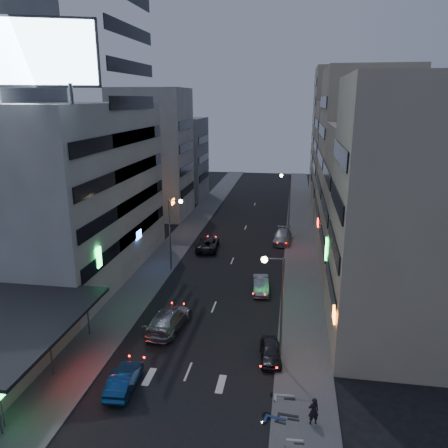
% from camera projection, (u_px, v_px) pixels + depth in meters
% --- Properties ---
extents(ground, '(180.00, 180.00, 0.00)m').
position_uv_depth(ground, '(173.00, 410.00, 26.74)').
color(ground, black).
rests_on(ground, ground).
extents(sidewalk_left, '(4.00, 120.00, 0.12)m').
position_uv_depth(sidewalk_left, '(175.00, 246.00, 56.41)').
color(sidewalk_left, '#4C4C4F').
rests_on(sidewalk_left, ground).
extents(sidewalk_right, '(4.00, 120.00, 0.12)m').
position_uv_depth(sidewalk_right, '(301.00, 253.00, 53.96)').
color(sidewalk_right, '#4C4C4F').
rests_on(sidewalk_right, ground).
extents(white_building, '(14.00, 24.00, 18.00)m').
position_uv_depth(white_building, '(65.00, 192.00, 45.82)').
color(white_building, beige).
rests_on(white_building, ground).
extents(shophouse_near, '(10.00, 11.00, 20.00)m').
position_uv_depth(shophouse_near, '(407.00, 219.00, 31.65)').
color(shophouse_near, tan).
rests_on(shophouse_near, ground).
extents(shophouse_mid, '(11.00, 12.00, 16.00)m').
position_uv_depth(shophouse_mid, '(382.00, 208.00, 43.04)').
color(shophouse_mid, tan).
rests_on(shophouse_mid, ground).
extents(shophouse_far, '(10.00, 14.00, 22.00)m').
position_uv_depth(shophouse_far, '(361.00, 160.00, 54.62)').
color(shophouse_far, tan).
rests_on(shophouse_far, ground).
extents(far_left_a, '(11.00, 10.00, 20.00)m').
position_uv_depth(far_left_a, '(153.00, 154.00, 69.04)').
color(far_left_a, beige).
rests_on(far_left_a, ground).
extents(far_left_b, '(12.00, 10.00, 15.00)m').
position_uv_depth(far_left_b, '(172.00, 159.00, 82.14)').
color(far_left_b, gray).
rests_on(far_left_b, ground).
extents(far_right_a, '(11.00, 12.00, 18.00)m').
position_uv_depth(far_right_a, '(350.00, 160.00, 69.33)').
color(far_right_a, tan).
rests_on(far_right_a, ground).
extents(far_right_b, '(12.00, 12.00, 24.00)m').
position_uv_depth(far_right_b, '(346.00, 134.00, 81.71)').
color(far_right_b, tan).
rests_on(far_right_b, ground).
extents(billboard, '(9.52, 3.75, 6.20)m').
position_uv_depth(billboard, '(29.00, 53.00, 32.20)').
color(billboard, '#595B60').
rests_on(billboard, white_building).
extents(street_lamp_right_near, '(1.60, 0.44, 8.02)m').
position_uv_depth(street_lamp_right_near, '(277.00, 295.00, 30.05)').
color(street_lamp_right_near, '#595B60').
rests_on(street_lamp_right_near, sidewalk_right).
extents(street_lamp_left, '(1.60, 0.44, 8.02)m').
position_uv_depth(street_lamp_left, '(173.00, 224.00, 47.03)').
color(street_lamp_left, '#595B60').
rests_on(street_lamp_left, sidewalk_left).
extents(street_lamp_right_far, '(1.60, 0.44, 8.02)m').
position_uv_depth(street_lamp_right_far, '(287.00, 193.00, 62.31)').
color(street_lamp_right_far, '#595B60').
rests_on(street_lamp_right_far, sidewalk_right).
extents(parked_car_right_near, '(1.91, 3.88, 1.27)m').
position_uv_depth(parked_car_right_near, '(271.00, 352.00, 31.80)').
color(parked_car_right_near, '#27282C').
rests_on(parked_car_right_near, ground).
extents(parked_car_right_mid, '(1.93, 4.39, 1.40)m').
position_uv_depth(parked_car_right_mid, '(261.00, 285.00, 43.07)').
color(parked_car_right_mid, gray).
rests_on(parked_car_right_mid, ground).
extents(parked_car_left, '(2.91, 5.69, 1.54)m').
position_uv_depth(parked_car_left, '(208.00, 244.00, 55.14)').
color(parked_car_left, '#26262B').
rests_on(parked_car_left, ground).
extents(parked_car_right_far, '(2.50, 5.55, 1.58)m').
position_uv_depth(parked_car_right_far, '(282.00, 237.00, 57.82)').
color(parked_car_right_far, gray).
rests_on(parked_car_right_far, ground).
extents(road_car_blue, '(1.70, 4.28, 1.38)m').
position_uv_depth(road_car_blue, '(124.00, 380.00, 28.55)').
color(road_car_blue, navy).
rests_on(road_car_blue, ground).
extents(road_car_silver, '(2.95, 6.09, 1.71)m').
position_uv_depth(road_car_silver, '(169.00, 319.00, 36.01)').
color(road_car_silver, '#9D9FA5').
rests_on(road_car_silver, ground).
extents(person, '(0.73, 0.59, 1.73)m').
position_uv_depth(person, '(313.00, 411.00, 25.25)').
color(person, black).
rests_on(person, sidewalk_right).
extents(scooter_silver_a, '(0.63, 1.63, 0.97)m').
position_uv_depth(scooter_silver_a, '(304.00, 432.00, 24.17)').
color(scooter_silver_a, silver).
rests_on(scooter_silver_a, sidewalk_right).
extents(scooter_blue, '(0.98, 1.96, 1.15)m').
position_uv_depth(scooter_blue, '(287.00, 411.00, 25.67)').
color(scooter_blue, navy).
rests_on(scooter_blue, sidewalk_right).
extents(scooter_black_b, '(0.78, 1.93, 1.15)m').
position_uv_depth(scooter_black_b, '(300.00, 408.00, 25.94)').
color(scooter_black_b, black).
rests_on(scooter_black_b, sidewalk_right).
extents(scooter_silver_b, '(0.73, 1.95, 1.18)m').
position_uv_depth(scooter_silver_b, '(295.00, 387.00, 27.76)').
color(scooter_silver_b, '#A8ACB0').
rests_on(scooter_silver_b, sidewalk_right).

